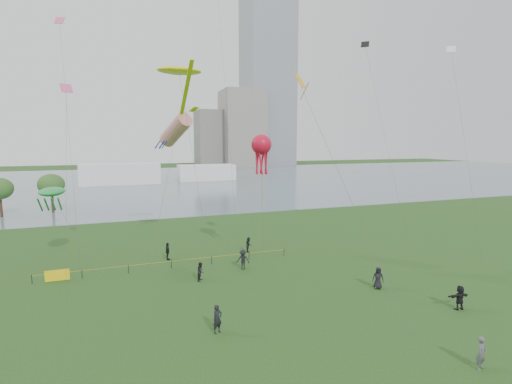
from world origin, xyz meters
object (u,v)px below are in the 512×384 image
object	(u,v)px
kite_flyer	(482,353)
kite_octopus	(261,146)
fence	(104,270)
kite_stingray	(180,72)

from	to	relation	value
kite_flyer	kite_octopus	distance (m)	23.86
fence	kite_octopus	xyz separation A→B (m)	(14.88, -1.62, 11.41)
kite_flyer	kite_stingray	xyz separation A→B (m)	(-12.21, 25.91, 18.54)
kite_flyer	fence	bearing A→B (deg)	116.66
fence	kite_flyer	distance (m)	29.91
kite_octopus	fence	bearing A→B (deg)	-174.05
fence	kite_flyer	size ratio (longest dim) A/B	13.05
kite_flyer	kite_stingray	distance (m)	34.12
kite_stingray	kite_octopus	distance (m)	11.57
fence	kite_stingray	bearing A→B (deg)	25.63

